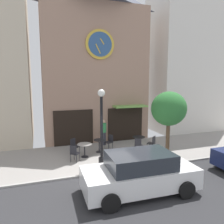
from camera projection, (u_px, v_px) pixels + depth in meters
The scene contains 15 objects.
ground_plane at pixel (116, 182), 9.09m from camera, with size 29.27×11.80×0.13m.
clock_building at pixel (95, 58), 15.20m from camera, with size 7.25×3.71×11.14m.
neighbor_building_right at pixel (186, 63), 18.42m from camera, with size 6.04×3.76×11.28m.
street_lamp at pixel (102, 127), 10.70m from camera, with size 0.36×0.36×3.79m.
street_tree at pixel (169, 109), 11.20m from camera, with size 1.87×1.68×3.65m.
cafe_table_rightmost at pixel (85, 147), 11.95m from camera, with size 0.79×0.79×0.75m.
cafe_table_center at pixel (99, 144), 12.77m from camera, with size 0.67×0.67×0.76m.
cafe_table_near_curb at pixel (139, 140), 13.38m from camera, with size 0.75×0.75×0.77m.
cafe_chair_near_tree at pixel (138, 145), 12.53m from camera, with size 0.56×0.56×0.90m.
cafe_chair_facing_wall at pixel (74, 152), 11.21m from camera, with size 0.56×0.56×0.90m.
cafe_chair_by_entrance at pixel (74, 145), 12.45m from camera, with size 0.56×0.56×0.90m.
cafe_chair_right_end at pixel (110, 141), 13.34m from camera, with size 0.52×0.52×0.90m.
cafe_chair_corner at pixel (152, 142), 13.03m from camera, with size 0.56×0.56×0.90m.
pedestrian_green at pixel (104, 132), 14.19m from camera, with size 0.44×0.44×1.67m.
parked_car_white at pixel (140, 173), 8.17m from camera, with size 4.34×2.11×1.55m.
Camera 1 is at (-2.88, -8.99, 4.22)m, focal length 34.84 mm.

